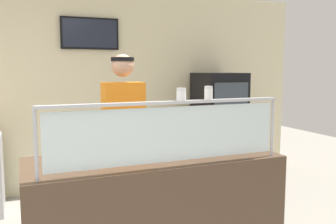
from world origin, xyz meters
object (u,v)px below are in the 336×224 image
object	(u,v)px
pepper_flake_shaker	(208,94)
drink_fridge	(219,127)
pizza_server	(150,149)
worker_figure	(124,135)
pizza_tray	(149,152)
parmesan_shaker	(181,95)

from	to	relation	value
pepper_flake_shaker	drink_fridge	bearing A→B (deg)	57.76
pizza_server	worker_figure	size ratio (longest dim) A/B	0.16
pizza_tray	pizza_server	bearing A→B (deg)	-100.72
pizza_server	parmesan_shaker	distance (m)	0.62
pizza_tray	drink_fridge	world-z (taller)	drink_fridge
worker_figure	drink_fridge	size ratio (longest dim) A/B	1.12
pizza_server	parmesan_shaker	world-z (taller)	parmesan_shaker
pizza_server	pizza_tray	bearing A→B (deg)	65.50
parmesan_shaker	pepper_flake_shaker	world-z (taller)	pepper_flake_shaker
pizza_tray	parmesan_shaker	size ratio (longest dim) A/B	4.75
pizza_tray	pizza_server	world-z (taller)	pizza_server
pepper_flake_shaker	worker_figure	world-z (taller)	worker_figure
pizza_tray	parmesan_shaker	bearing A→B (deg)	-78.79
pizza_server	worker_figure	xyz separation A→B (m)	(-0.03, 0.62, 0.02)
parmesan_shaker	worker_figure	distance (m)	1.12
pizza_tray	pepper_flake_shaker	world-z (taller)	pepper_flake_shaker
pizza_server	pepper_flake_shaker	bearing A→B (deg)	-67.32
worker_figure	parmesan_shaker	bearing A→B (deg)	-83.26
pizza_tray	pizza_server	distance (m)	0.03
pizza_tray	pepper_flake_shaker	bearing A→B (deg)	-55.19
pizza_server	parmesan_shaker	bearing A→B (deg)	-91.52
parmesan_shaker	drink_fridge	xyz separation A→B (m)	(1.61, 2.23, -0.66)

